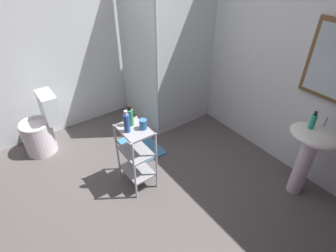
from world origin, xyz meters
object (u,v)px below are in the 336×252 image
pedestal_sink (309,149)px  hand_soap_bottle (313,121)px  storage_cart (136,153)px  shower_stall (164,89)px  body_wash_bottle_green (130,117)px  shampoo_bottle_blue (127,123)px  rinse_cup (143,124)px  toilet (41,129)px  bath_mat (141,147)px

pedestal_sink → hand_soap_bottle: hand_soap_bottle is taller
pedestal_sink → storage_cart: pedestal_sink is taller
shower_stall → hand_soap_bottle: shower_stall is taller
body_wash_bottle_green → shampoo_bottle_blue: bearing=-46.0°
storage_cart → rinse_cup: size_ratio=7.33×
storage_cart → hand_soap_bottle: bearing=51.4°
pedestal_sink → hand_soap_bottle: 0.31m
hand_soap_bottle → shampoo_bottle_blue: bearing=-127.3°
toilet → rinse_cup: (1.25, 0.75, 0.48)m
hand_soap_bottle → shampoo_bottle_blue: 1.73m
shower_stall → shampoo_bottle_blue: shower_stall is taller
hand_soap_bottle → toilet: bearing=-138.7°
hand_soap_bottle → bath_mat: hand_soap_bottle is taller
storage_cart → bath_mat: 0.74m
shower_stall → bath_mat: bearing=-57.5°
storage_cart → body_wash_bottle_green: size_ratio=3.36×
body_wash_bottle_green → toilet: bearing=-148.9°
toilet → shampoo_bottle_blue: bearing=26.5°
toilet → shampoo_bottle_blue: shampoo_bottle_blue is taller
toilet → hand_soap_bottle: (2.24, 1.97, 0.57)m
bath_mat → toilet: bearing=-124.6°
pedestal_sink → body_wash_bottle_green: (-1.17, -1.31, 0.26)m
shower_stall → toilet: shower_stall is taller
toilet → rinse_cup: 1.53m
shampoo_bottle_blue → rinse_cup: bearing=72.0°
hand_soap_bottle → shampoo_bottle_blue: size_ratio=0.78×
shower_stall → rinse_cup: (0.99, -0.95, 0.33)m
bath_mat → pedestal_sink: bearing=31.4°
pedestal_sink → hand_soap_bottle: (-0.05, -0.02, 0.31)m
storage_cart → shampoo_bottle_blue: shampoo_bottle_blue is taller
pedestal_sink → storage_cart: (-1.09, -1.32, -0.14)m
hand_soap_bottle → body_wash_bottle_green: bearing=-130.9°
shampoo_bottle_blue → body_wash_bottle_green: bearing=134.0°
body_wash_bottle_green → rinse_cup: size_ratio=2.18×
toilet → rinse_cup: bearing=30.9°
toilet → body_wash_bottle_green: body_wash_bottle_green is taller
toilet → bath_mat: bearing=55.4°
shampoo_bottle_blue → bath_mat: size_ratio=0.39×
pedestal_sink → bath_mat: 1.96m
shower_stall → shampoo_bottle_blue: 1.50m
rinse_cup → bath_mat: (-0.55, 0.26, -0.78)m
shampoo_bottle_blue → storage_cart: bearing=87.3°
storage_cart → shampoo_bottle_blue: bearing=-92.7°
pedestal_sink → toilet: 3.05m
shower_stall → pedestal_sink: size_ratio=2.47×
shower_stall → body_wash_bottle_green: 1.39m
pedestal_sink → rinse_cup: size_ratio=8.02×
toilet → bath_mat: (0.69, 1.01, -0.31)m
storage_cart → rinse_cup: rinse_cup is taller
toilet → body_wash_bottle_green: (1.12, 0.68, 0.52)m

